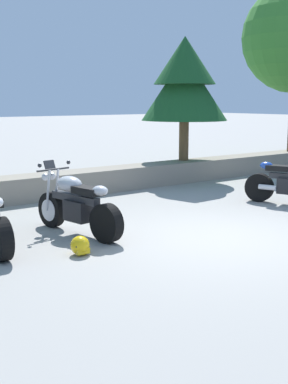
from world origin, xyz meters
name	(u,v)px	position (x,y,z in m)	size (l,w,h in m)	color
ground_plane	(219,238)	(0.00, 0.00, 0.00)	(120.00, 120.00, 0.00)	gray
stone_wall	(74,183)	(0.00, 4.80, 0.28)	(36.00, 0.80, 0.55)	gray
motorcycle_silver_centre	(76,205)	(-1.73, 1.60, 0.49)	(0.75, 2.06, 1.18)	black
rider_helmet	(80,246)	(-2.27, 0.55, 0.14)	(0.28, 0.28, 0.28)	yellow
pine_tree_mid_left	(185,81)	(3.59, 4.97, 2.73)	(2.35, 2.35, 3.35)	brown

